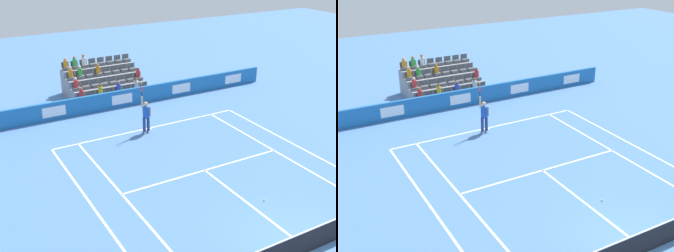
# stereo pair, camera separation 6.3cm
# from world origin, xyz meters

# --- Properties ---
(ground_plane) EXTENTS (80.00, 80.00, 0.00)m
(ground_plane) POSITION_xyz_m (0.00, 0.00, 0.00)
(ground_plane) COLOR #4C7AB2
(line_baseline) EXTENTS (10.97, 0.10, 0.01)m
(line_baseline) POSITION_xyz_m (0.00, -11.89, 0.00)
(line_baseline) COLOR white
(line_baseline) RESTS_ON ground
(line_service) EXTENTS (8.23, 0.10, 0.01)m
(line_service) POSITION_xyz_m (0.00, -6.40, 0.00)
(line_service) COLOR white
(line_service) RESTS_ON ground
(line_centre_service) EXTENTS (0.10, 6.40, 0.01)m
(line_centre_service) POSITION_xyz_m (0.00, -3.20, 0.00)
(line_centre_service) COLOR white
(line_centre_service) RESTS_ON ground
(line_singles_sideline_left) EXTENTS (0.10, 11.89, 0.01)m
(line_singles_sideline_left) POSITION_xyz_m (4.12, -5.95, 0.00)
(line_singles_sideline_left) COLOR white
(line_singles_sideline_left) RESTS_ON ground
(line_singles_sideline_right) EXTENTS (0.10, 11.89, 0.01)m
(line_singles_sideline_right) POSITION_xyz_m (-4.12, -5.95, 0.00)
(line_singles_sideline_right) COLOR white
(line_singles_sideline_right) RESTS_ON ground
(line_doubles_sideline_left) EXTENTS (0.10, 11.89, 0.01)m
(line_doubles_sideline_left) POSITION_xyz_m (5.49, -5.95, 0.00)
(line_doubles_sideline_left) COLOR white
(line_doubles_sideline_left) RESTS_ON ground
(line_doubles_sideline_right) EXTENTS (0.10, 11.89, 0.01)m
(line_doubles_sideline_right) POSITION_xyz_m (-5.49, -5.95, 0.00)
(line_doubles_sideline_right) COLOR white
(line_doubles_sideline_right) RESTS_ON ground
(line_centre_mark) EXTENTS (0.10, 0.20, 0.01)m
(line_centre_mark) POSITION_xyz_m (0.00, -11.79, 0.00)
(line_centre_mark) COLOR white
(line_centre_mark) RESTS_ON ground
(sponsor_barrier) EXTENTS (21.31, 0.22, 1.08)m
(sponsor_barrier) POSITION_xyz_m (-0.00, -15.69, 0.54)
(sponsor_barrier) COLOR #1E66AD
(sponsor_barrier) RESTS_ON ground
(tennis_net) EXTENTS (11.97, 0.10, 1.07)m
(tennis_net) POSITION_xyz_m (0.00, 0.00, 0.49)
(tennis_net) COLOR #33383D
(tennis_net) RESTS_ON ground
(tennis_player) EXTENTS (0.53, 0.36, 2.85)m
(tennis_player) POSITION_xyz_m (0.44, -11.43, 0.99)
(tennis_player) COLOR navy
(tennis_player) RESTS_ON ground
(stadium_stand) EXTENTS (4.96, 3.80, 2.58)m
(stadium_stand) POSITION_xyz_m (0.02, -18.62, 0.69)
(stadium_stand) COLOR gray
(stadium_stand) RESTS_ON ground
(loose_tennis_ball) EXTENTS (0.07, 0.07, 0.07)m
(loose_tennis_ball) POSITION_xyz_m (-0.69, -3.14, 0.03)
(loose_tennis_ball) COLOR #D1E533
(loose_tennis_ball) RESTS_ON ground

